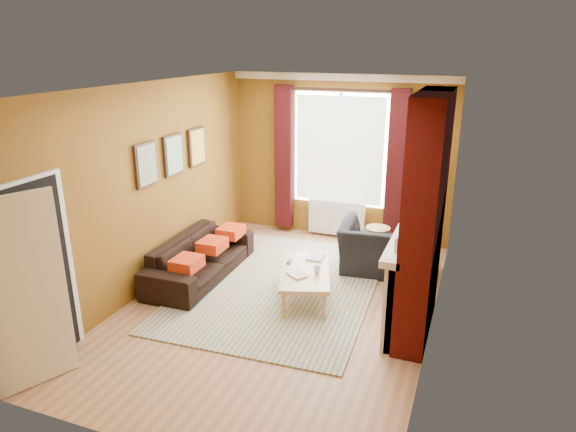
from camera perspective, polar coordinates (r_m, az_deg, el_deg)
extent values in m
plane|color=#906241|center=(6.86, -0.75, -9.76)|extent=(5.50, 5.50, 0.00)
cube|color=brown|center=(8.85, 5.80, 6.42)|extent=(3.80, 0.02, 2.80)
cube|color=brown|center=(4.08, -15.37, -9.40)|extent=(3.80, 0.02, 2.80)
cube|color=brown|center=(5.92, 16.56, -0.54)|extent=(0.02, 5.50, 2.80)
cube|color=brown|center=(7.21, -15.01, 3.01)|extent=(0.02, 5.50, 2.80)
cube|color=white|center=(6.05, -0.87, 14.23)|extent=(3.80, 5.50, 0.01)
cube|color=#470B0A|center=(5.93, 14.88, -0.35)|extent=(0.35, 1.40, 2.80)
cube|color=silver|center=(6.27, 12.46, -7.50)|extent=(0.12, 1.30, 1.10)
cube|color=silver|center=(6.07, 12.34, -2.94)|extent=(0.22, 1.40, 0.08)
cube|color=silver|center=(5.78, 11.32, -10.16)|extent=(0.16, 0.14, 1.04)
cube|color=silver|center=(6.81, 13.04, -5.65)|extent=(0.16, 0.14, 1.04)
cube|color=black|center=(6.31, 12.66, -8.35)|extent=(0.06, 0.80, 0.90)
cube|color=black|center=(6.51, 12.22, -11.62)|extent=(0.20, 1.00, 0.06)
cube|color=silver|center=(5.70, 11.96, -3.05)|extent=(0.03, 0.12, 0.16)
cube|color=black|center=(5.93, 12.35, -2.30)|extent=(0.03, 0.10, 0.14)
cylinder|color=black|center=(6.17, 12.71, -1.60)|extent=(0.10, 0.10, 0.12)
cube|color=black|center=(5.82, 13.40, 4.06)|extent=(0.03, 0.60, 0.75)
cube|color=olive|center=(5.83, 13.20, 4.08)|extent=(0.01, 0.52, 0.66)
cube|color=silver|center=(8.62, 6.03, 15.09)|extent=(3.80, 0.08, 0.12)
cube|color=white|center=(8.79, 5.78, 7.33)|extent=(1.60, 0.04, 1.90)
cube|color=white|center=(8.75, 5.71, 7.29)|extent=(1.50, 0.02, 1.80)
cube|color=silver|center=(8.77, 5.75, 7.31)|extent=(0.06, 0.04, 1.90)
cube|color=#3B0D0F|center=(9.04, -0.45, 6.46)|extent=(0.30, 0.16, 2.50)
cube|color=#3B0D0F|center=(8.55, 11.95, 5.32)|extent=(0.30, 0.16, 2.50)
cylinder|color=black|center=(8.56, 5.84, 13.80)|extent=(2.30, 0.05, 0.05)
cube|color=silver|center=(9.04, 5.42, -0.23)|extent=(1.00, 0.10, 0.60)
cube|color=silver|center=(9.10, 2.59, -0.01)|extent=(0.04, 0.03, 0.56)
cube|color=silver|center=(9.07, 3.25, -0.09)|extent=(0.04, 0.03, 0.56)
cube|color=silver|center=(9.04, 3.91, -0.17)|extent=(0.04, 0.03, 0.56)
cube|color=silver|center=(9.01, 4.58, -0.25)|extent=(0.04, 0.03, 0.56)
cube|color=silver|center=(8.98, 5.25, -0.33)|extent=(0.04, 0.03, 0.56)
cube|color=silver|center=(8.96, 5.93, -0.42)|extent=(0.04, 0.03, 0.56)
cube|color=silver|center=(8.93, 6.61, -0.50)|extent=(0.04, 0.03, 0.56)
cube|color=silver|center=(8.91, 7.29, -0.58)|extent=(0.04, 0.03, 0.56)
cube|color=silver|center=(8.88, 7.98, -0.66)|extent=(0.04, 0.03, 0.56)
cube|color=black|center=(7.03, -15.52, 5.53)|extent=(0.04, 0.44, 0.58)
cube|color=gold|center=(7.01, -15.36, 5.51)|extent=(0.01, 0.38, 0.52)
cube|color=black|center=(7.55, -12.64, 6.64)|extent=(0.04, 0.44, 0.58)
cube|color=#309272|center=(7.54, -12.48, 6.63)|extent=(0.01, 0.38, 0.52)
cube|color=black|center=(8.09, -10.13, 7.59)|extent=(0.04, 0.44, 0.58)
cube|color=#C87032|center=(8.07, -9.98, 7.58)|extent=(0.01, 0.38, 0.52)
cube|color=silver|center=(5.89, -26.05, -6.04)|extent=(0.05, 0.94, 2.06)
cube|color=black|center=(5.87, -25.91, -6.08)|extent=(0.02, 0.80, 1.98)
cube|color=silver|center=(5.54, -27.30, -7.79)|extent=(0.37, 0.74, 1.98)
imported|color=#437634|center=(6.43, 13.17, -0.10)|extent=(0.14, 0.10, 0.27)
cube|color=red|center=(7.00, -11.19, -5.19)|extent=(0.34, 0.40, 0.16)
cube|color=red|center=(7.56, -8.42, -3.21)|extent=(0.34, 0.40, 0.16)
cube|color=red|center=(8.05, -6.36, -1.72)|extent=(0.34, 0.40, 0.16)
cube|color=teal|center=(7.33, -0.85, -7.73)|extent=(2.73, 3.67, 0.02)
imported|color=black|center=(7.61, -9.71, -4.53)|extent=(0.85, 2.08, 0.60)
imported|color=black|center=(7.77, 10.20, -3.45)|extent=(1.26, 1.13, 0.76)
cube|color=tan|center=(6.84, 1.89, -6.16)|extent=(0.99, 1.40, 0.05)
cylinder|color=tan|center=(6.44, -0.49, -9.96)|extent=(0.07, 0.07, 0.37)
cylinder|color=tan|center=(6.43, 4.08, -10.03)|extent=(0.07, 0.07, 0.37)
cylinder|color=tan|center=(7.45, -0.01, -5.75)|extent=(0.07, 0.07, 0.37)
cylinder|color=tan|center=(7.45, 3.89, -5.82)|extent=(0.07, 0.07, 0.37)
cylinder|color=olive|center=(8.35, 9.88, -2.84)|extent=(0.50, 0.50, 0.49)
cylinder|color=black|center=(8.67, 14.83, -4.01)|extent=(0.27, 0.27, 0.03)
cylinder|color=black|center=(8.42, 15.23, 0.56)|extent=(0.03, 0.03, 1.42)
cone|color=beige|center=(8.23, 15.66, 5.33)|extent=(0.27, 0.27, 0.17)
imported|color=#999999|center=(6.61, 0.33, -6.72)|extent=(0.32, 0.31, 0.02)
imported|color=#999999|center=(7.23, 2.23, -4.42)|extent=(0.25, 0.32, 0.02)
imported|color=#999999|center=(6.71, 3.23, -6.02)|extent=(0.12, 0.12, 0.09)
cube|color=#242427|center=(7.03, 0.12, -5.12)|extent=(0.06, 0.15, 0.02)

